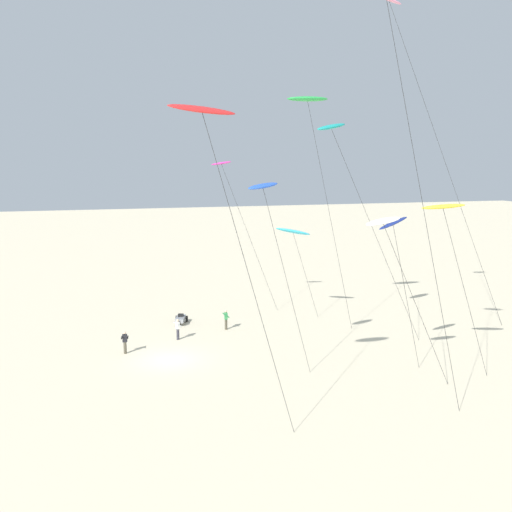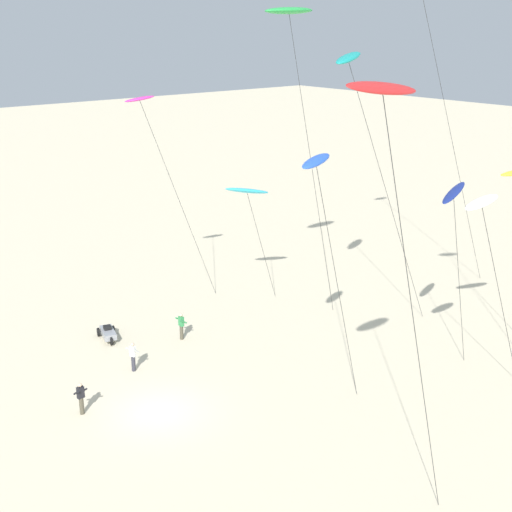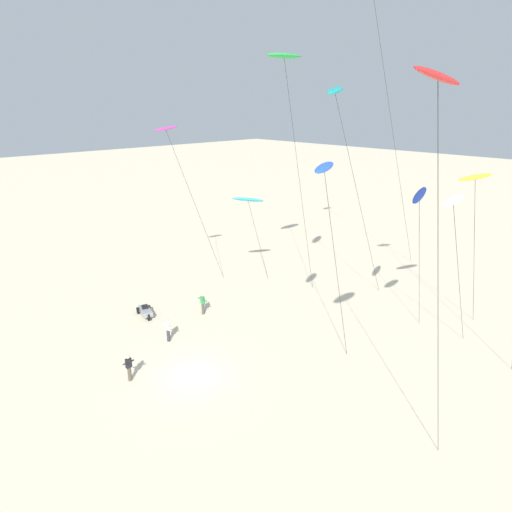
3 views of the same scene
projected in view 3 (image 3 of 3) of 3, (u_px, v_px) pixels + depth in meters
ground_plane at (193, 376)px, 26.74m from camera, size 260.00×260.00×0.00m
kite_yellow at (475, 179)px, 27.56m from camera, size 1.61×5.22×11.42m
kite_navy at (420, 197)px, 28.41m from camera, size 1.03×3.54×10.42m
kite_green at (284, 57)px, 30.79m from camera, size 1.08×5.87×18.83m
kite_red at (438, 82)px, 12.85m from camera, size 1.00×6.24×16.65m
kite_magenta at (167, 132)px, 34.13m from camera, size 1.12×6.20×13.90m
kite_cyan at (248, 200)px, 37.41m from camera, size 1.65×4.01×8.32m
kite_teal at (335, 93)px, 28.75m from camera, size 1.61×9.09×16.68m
kite_white at (454, 202)px, 24.56m from camera, size 0.79×5.97×10.87m
kite_blue at (325, 170)px, 22.98m from camera, size 1.28×4.44×12.71m
kite_flyer_nearest at (203, 303)px, 34.29m from camera, size 0.55×0.52×1.67m
kite_flyer_middle at (168, 330)px, 30.35m from camera, size 0.67×0.65×1.67m
kite_flyer_furthest at (129, 367)px, 26.03m from camera, size 0.51×0.54×1.67m
beach_buggy at (146, 311)px, 34.12m from camera, size 2.13×1.36×0.82m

